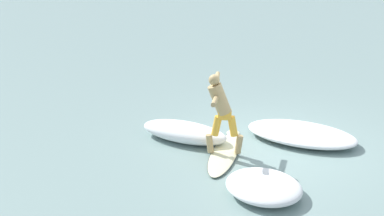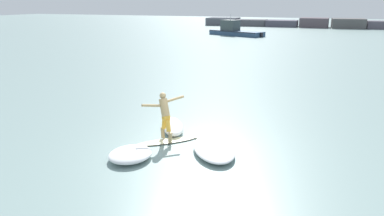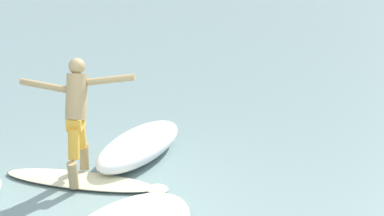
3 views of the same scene
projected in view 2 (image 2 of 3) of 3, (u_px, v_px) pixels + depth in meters
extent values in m
plane|color=gray|center=(195.00, 150.00, 12.17)|extent=(200.00, 200.00, 0.00)
cube|color=#51545D|center=(223.00, 21.00, 73.64)|extent=(5.95, 4.88, 1.43)
cube|color=#525258|center=(252.00, 23.00, 71.69)|extent=(5.79, 4.65, 1.17)
cube|color=#4E4B59|center=(282.00, 23.00, 69.69)|extent=(5.65, 4.66, 1.15)
cube|color=#574B52|center=(314.00, 23.00, 67.63)|extent=(4.89, 4.24, 1.66)
cube|color=#525050|center=(348.00, 23.00, 65.64)|extent=(5.79, 5.18, 1.65)
cube|color=#56505B|center=(384.00, 25.00, 63.69)|extent=(5.62, 3.61, 1.32)
ellipsoid|color=beige|center=(166.00, 141.00, 12.85)|extent=(1.94, 1.85, 0.07)
ellipsoid|color=beige|center=(196.00, 137.00, 13.23)|extent=(0.42, 0.42, 0.06)
ellipsoid|color=#2D2D33|center=(166.00, 141.00, 12.85)|extent=(1.96, 1.87, 0.03)
cone|color=black|center=(141.00, 147.00, 12.57)|extent=(0.07, 0.07, 0.14)
cone|color=black|center=(147.00, 148.00, 12.49)|extent=(0.07, 0.07, 0.14)
cone|color=black|center=(145.00, 145.00, 12.75)|extent=(0.07, 0.07, 0.14)
cylinder|color=tan|center=(163.00, 132.00, 13.03)|extent=(0.22, 0.21, 0.38)
cylinder|color=gold|center=(164.00, 123.00, 12.81)|extent=(0.26, 0.25, 0.42)
cylinder|color=tan|center=(170.00, 138.00, 12.54)|extent=(0.22, 0.21, 0.38)
cylinder|color=gold|center=(168.00, 126.00, 12.55)|extent=(0.26, 0.25, 0.42)
cube|color=gold|center=(166.00, 117.00, 12.61)|extent=(0.33, 0.32, 0.16)
cylinder|color=tan|center=(164.00, 108.00, 12.62)|extent=(0.55, 0.52, 0.67)
sphere|color=tan|center=(163.00, 96.00, 12.60)|extent=(0.22, 0.22, 0.22)
cylinder|color=tan|center=(151.00, 105.00, 12.43)|extent=(0.49, 0.55, 0.20)
cylinder|color=tan|center=(175.00, 99.00, 12.83)|extent=(0.48, 0.56, 0.19)
cube|color=#314C6D|center=(236.00, 33.00, 51.82)|extent=(8.20, 5.18, 0.65)
cone|color=#314C6D|center=(212.00, 31.00, 54.80)|extent=(1.53, 1.13, 0.65)
cube|color=black|center=(236.00, 31.00, 51.74)|extent=(8.16, 5.22, 0.08)
cube|color=#3A4747|center=(230.00, 25.00, 52.26)|extent=(2.69, 2.47, 1.42)
cube|color=#232D38|center=(224.00, 24.00, 52.94)|extent=(0.57, 1.32, 0.71)
cylinder|color=silver|center=(231.00, 17.00, 51.94)|extent=(0.06, 0.06, 0.90)
cube|color=black|center=(261.00, 35.00, 49.11)|extent=(0.40, 0.44, 0.52)
ellipsoid|color=white|center=(214.00, 149.00, 11.89)|extent=(2.26, 2.69, 0.29)
ellipsoid|color=white|center=(130.00, 154.00, 11.43)|extent=(1.29, 1.49, 0.32)
ellipsoid|color=white|center=(173.00, 126.00, 13.84)|extent=(1.61, 2.06, 0.40)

